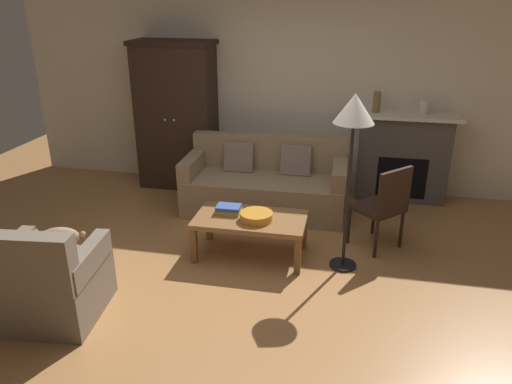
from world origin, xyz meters
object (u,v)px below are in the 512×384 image
object	(u,v)px
book_stack	(229,209)
dog	(55,239)
fireplace	(403,156)
mantel_vase_bronze	(377,102)
couch	(265,185)
side_chair_wooden	(384,203)
armoire	(177,115)
coffee_table	(250,222)
floor_lamp	(354,120)
fruit_bowl	(256,216)
armchair_near_left	(48,283)
mantel_vase_cream	(424,108)

from	to	relation	value
book_stack	dog	distance (m)	1.72
fireplace	mantel_vase_bronze	xyz separation A→B (m)	(-0.38, -0.02, 0.68)
book_stack	dog	world-z (taller)	book_stack
couch	side_chair_wooden	xyz separation A→B (m)	(1.36, -0.75, 0.19)
dog	armoire	bearing A→B (deg)	78.52
coffee_table	floor_lamp	xyz separation A→B (m)	(0.93, -0.03, 1.09)
coffee_table	book_stack	size ratio (longest dim) A/B	4.51
armoire	fruit_bowl	distance (m)	2.39
mantel_vase_bronze	armchair_near_left	distance (m)	4.17
fruit_bowl	dog	xyz separation A→B (m)	(-1.92, -0.46, -0.21)
floor_lamp	dog	size ratio (longest dim) A/B	3.15
mantel_vase_cream	floor_lamp	bearing A→B (deg)	-113.60
book_stack	mantel_vase_bronze	distance (m)	2.40
coffee_table	side_chair_wooden	size ratio (longest dim) A/B	1.22
coffee_table	mantel_vase_bronze	world-z (taller)	mantel_vase_bronze
fruit_bowl	mantel_vase_bronze	size ratio (longest dim) A/B	1.29
fireplace	dog	bearing A→B (deg)	-145.34
armoire	mantel_vase_cream	world-z (taller)	armoire
couch	coffee_table	bearing A→B (deg)	-86.64
coffee_table	fruit_bowl	bearing A→B (deg)	-34.09
fireplace	armchair_near_left	distance (m)	4.33
fruit_bowl	dog	world-z (taller)	fruit_bowl
armoire	mantel_vase_cream	bearing A→B (deg)	1.10
book_stack	fruit_bowl	bearing A→B (deg)	-19.06
armoire	coffee_table	bearing A→B (deg)	-51.99
floor_lamp	couch	bearing A→B (deg)	129.99
book_stack	floor_lamp	xyz separation A→B (m)	(1.17, -0.09, 1.00)
coffee_table	dog	world-z (taller)	coffee_table
mantel_vase_bronze	dog	bearing A→B (deg)	-142.33
armoire	fruit_bowl	bearing A→B (deg)	-51.34
book_stack	side_chair_wooden	size ratio (longest dim) A/B	0.27
fireplace	couch	xyz separation A→B (m)	(-1.63, -0.70, -0.25)
couch	book_stack	bearing A→B (deg)	-98.70
book_stack	dog	size ratio (longest dim) A/B	0.46
mantel_vase_cream	fireplace	bearing A→B (deg)	174.31
couch	mantel_vase_cream	size ratio (longest dim) A/B	12.07
fireplace	mantel_vase_cream	size ratio (longest dim) A/B	7.85
mantel_vase_bronze	couch	bearing A→B (deg)	-151.60
mantel_vase_cream	side_chair_wooden	xyz separation A→B (m)	(-0.45, -1.42, -0.69)
couch	armchair_near_left	xyz separation A→B (m)	(-1.30, -2.48, -0.00)
couch	floor_lamp	size ratio (longest dim) A/B	1.15
armoire	dog	xyz separation A→B (m)	(-0.46, -2.28, -0.73)
armchair_near_left	side_chair_wooden	distance (m)	3.19
dog	mantel_vase_cream	bearing A→B (deg)	33.09
fireplace	coffee_table	size ratio (longest dim) A/B	1.15
armoire	book_stack	bearing A→B (deg)	-56.16
fruit_bowl	mantel_vase_cream	bearing A→B (deg)	48.33
couch	side_chair_wooden	distance (m)	1.56
mantel_vase_cream	armchair_near_left	distance (m)	4.52
mantel_vase_bronze	floor_lamp	xyz separation A→B (m)	(-0.26, -1.87, 0.21)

